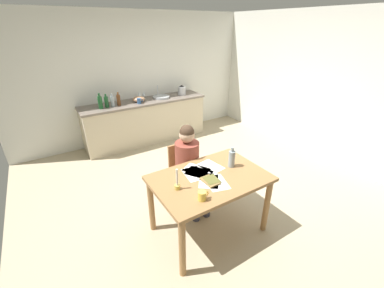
{
  "coord_description": "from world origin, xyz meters",
  "views": [
    {
      "loc": [
        -1.81,
        -2.5,
        2.32
      ],
      "look_at": [
        -0.2,
        0.05,
        0.85
      ],
      "focal_mm": 22.88,
      "sensor_mm": 36.0,
      "label": 1
    }
  ],
  "objects_px": {
    "coffee_mug": "(202,196)",
    "chair_at_table": "(184,171)",
    "sink_unit": "(161,97)",
    "wine_glass_near_sink": "(144,94)",
    "wine_bottle_on_table": "(232,159)",
    "wine_glass_by_kettle": "(139,94)",
    "bottle_sauce": "(119,100)",
    "stovetop_kettle": "(182,90)",
    "book_cookery": "(210,181)",
    "book_magazine": "(212,180)",
    "candlestick": "(177,184)",
    "bottle_oil": "(100,102)",
    "mixing_bowl": "(139,99)",
    "bottle_vinegar": "(106,102)",
    "teacup_on_counter": "(139,101)",
    "dining_table": "(210,185)",
    "bottle_wine_red": "(113,101)",
    "person_seated": "(190,163)"
  },
  "relations": [
    {
      "from": "book_magazine",
      "to": "bottle_sauce",
      "type": "height_order",
      "value": "bottle_sauce"
    },
    {
      "from": "sink_unit",
      "to": "wine_glass_near_sink",
      "type": "xyz_separation_m",
      "value": [
        -0.33,
        0.15,
        0.09
      ]
    },
    {
      "from": "sink_unit",
      "to": "wine_glass_by_kettle",
      "type": "distance_m",
      "value": 0.47
    },
    {
      "from": "wine_bottle_on_table",
      "to": "stovetop_kettle",
      "type": "distance_m",
      "value": 3.0
    },
    {
      "from": "bottle_sauce",
      "to": "stovetop_kettle",
      "type": "distance_m",
      "value": 1.45
    },
    {
      "from": "book_cookery",
      "to": "bottle_oil",
      "type": "bearing_deg",
      "value": 97.13
    },
    {
      "from": "wine_bottle_on_table",
      "to": "wine_glass_by_kettle",
      "type": "xyz_separation_m",
      "value": [
        0.0,
        2.99,
        0.12
      ]
    },
    {
      "from": "mixing_bowl",
      "to": "sink_unit",
      "type": "bearing_deg",
      "value": 3.12
    },
    {
      "from": "wine_glass_near_sink",
      "to": "bottle_sauce",
      "type": "bearing_deg",
      "value": -161.16
    },
    {
      "from": "chair_at_table",
      "to": "wine_glass_near_sink",
      "type": "distance_m",
      "value": 2.46
    },
    {
      "from": "chair_at_table",
      "to": "teacup_on_counter",
      "type": "relative_size",
      "value": 7.21
    },
    {
      "from": "dining_table",
      "to": "bottle_vinegar",
      "type": "bearing_deg",
      "value": 97.54
    },
    {
      "from": "stovetop_kettle",
      "to": "mixing_bowl",
      "type": "bearing_deg",
      "value": -178.67
    },
    {
      "from": "book_cookery",
      "to": "stovetop_kettle",
      "type": "relative_size",
      "value": 0.96
    },
    {
      "from": "book_cookery",
      "to": "mixing_bowl",
      "type": "relative_size",
      "value": 0.85
    },
    {
      "from": "book_cookery",
      "to": "bottle_wine_red",
      "type": "bearing_deg",
      "value": 92.65
    },
    {
      "from": "bottle_oil",
      "to": "mixing_bowl",
      "type": "relative_size",
      "value": 1.19
    },
    {
      "from": "dining_table",
      "to": "wine_glass_by_kettle",
      "type": "xyz_separation_m",
      "value": [
        0.36,
        3.04,
        0.35
      ]
    },
    {
      "from": "wine_bottle_on_table",
      "to": "mixing_bowl",
      "type": "distance_m",
      "value": 2.82
    },
    {
      "from": "coffee_mug",
      "to": "chair_at_table",
      "type": "bearing_deg",
      "value": 69.57
    },
    {
      "from": "dining_table",
      "to": "stovetop_kettle",
      "type": "distance_m",
      "value": 3.19
    },
    {
      "from": "candlestick",
      "to": "wine_glass_near_sink",
      "type": "relative_size",
      "value": 1.56
    },
    {
      "from": "book_cookery",
      "to": "bottle_sauce",
      "type": "distance_m",
      "value": 2.92
    },
    {
      "from": "mixing_bowl",
      "to": "bottle_oil",
      "type": "bearing_deg",
      "value": -175.64
    },
    {
      "from": "bottle_vinegar",
      "to": "wine_glass_near_sink",
      "type": "xyz_separation_m",
      "value": [
        0.83,
        0.21,
        -0.0
      ]
    },
    {
      "from": "bottle_oil",
      "to": "mixing_bowl",
      "type": "distance_m",
      "value": 0.78
    },
    {
      "from": "bottle_vinegar",
      "to": "bottle_wine_red",
      "type": "relative_size",
      "value": 1.03
    },
    {
      "from": "book_magazine",
      "to": "candlestick",
      "type": "bearing_deg",
      "value": 174.95
    },
    {
      "from": "person_seated",
      "to": "book_cookery",
      "type": "bearing_deg",
      "value": -100.12
    },
    {
      "from": "mixing_bowl",
      "to": "bottle_wine_red",
      "type": "bearing_deg",
      "value": -174.21
    },
    {
      "from": "chair_at_table",
      "to": "wine_bottle_on_table",
      "type": "bearing_deg",
      "value": -64.32
    },
    {
      "from": "bottle_oil",
      "to": "bottle_vinegar",
      "type": "xyz_separation_m",
      "value": [
        0.12,
        0.03,
        -0.02
      ]
    },
    {
      "from": "bottle_vinegar",
      "to": "wine_glass_near_sink",
      "type": "bearing_deg",
      "value": 14.02
    },
    {
      "from": "bottle_wine_red",
      "to": "mixing_bowl",
      "type": "xyz_separation_m",
      "value": [
        0.54,
        0.06,
        -0.05
      ]
    },
    {
      "from": "sink_unit",
      "to": "wine_glass_near_sink",
      "type": "height_order",
      "value": "sink_unit"
    },
    {
      "from": "sink_unit",
      "to": "wine_bottle_on_table",
      "type": "bearing_deg",
      "value": -98.71
    },
    {
      "from": "chair_at_table",
      "to": "bottle_vinegar",
      "type": "height_order",
      "value": "bottle_vinegar"
    },
    {
      "from": "dining_table",
      "to": "candlestick",
      "type": "xyz_separation_m",
      "value": [
        -0.42,
        0.0,
        0.18
      ]
    },
    {
      "from": "dining_table",
      "to": "teacup_on_counter",
      "type": "height_order",
      "value": "teacup_on_counter"
    },
    {
      "from": "book_magazine",
      "to": "stovetop_kettle",
      "type": "height_order",
      "value": "stovetop_kettle"
    },
    {
      "from": "mixing_bowl",
      "to": "teacup_on_counter",
      "type": "relative_size",
      "value": 2.08
    },
    {
      "from": "chair_at_table",
      "to": "bottle_wine_red",
      "type": "height_order",
      "value": "bottle_wine_red"
    },
    {
      "from": "chair_at_table",
      "to": "book_cookery",
      "type": "xyz_separation_m",
      "value": [
        -0.11,
        -0.75,
        0.31
      ]
    },
    {
      "from": "bottle_wine_red",
      "to": "wine_glass_by_kettle",
      "type": "relative_size",
      "value": 1.61
    },
    {
      "from": "candlestick",
      "to": "book_magazine",
      "type": "distance_m",
      "value": 0.4
    },
    {
      "from": "book_magazine",
      "to": "bottle_sauce",
      "type": "xyz_separation_m",
      "value": [
        -0.11,
        2.91,
        0.22
      ]
    },
    {
      "from": "book_cookery",
      "to": "bottle_vinegar",
      "type": "xyz_separation_m",
      "value": [
        -0.32,
        2.91,
        0.22
      ]
    },
    {
      "from": "sink_unit",
      "to": "bottle_sauce",
      "type": "xyz_separation_m",
      "value": [
        -0.93,
        -0.06,
        0.09
      ]
    },
    {
      "from": "chair_at_table",
      "to": "stovetop_kettle",
      "type": "height_order",
      "value": "stovetop_kettle"
    },
    {
      "from": "candlestick",
      "to": "wine_glass_near_sink",
      "type": "xyz_separation_m",
      "value": [
        0.88,
        3.04,
        0.17
      ]
    }
  ]
}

